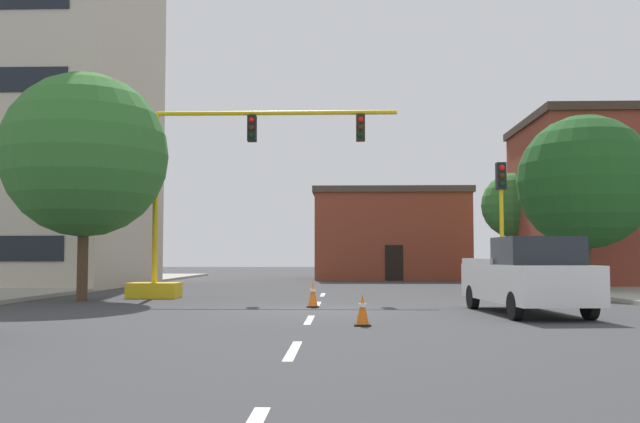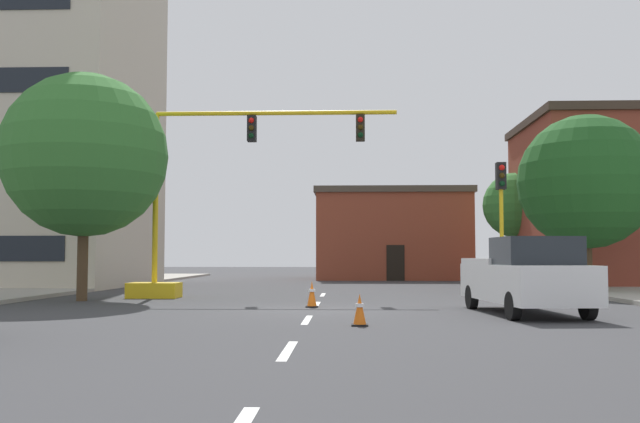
% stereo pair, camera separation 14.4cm
% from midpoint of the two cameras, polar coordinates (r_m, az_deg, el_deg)
% --- Properties ---
extents(ground_plane, '(160.00, 160.00, 0.00)m').
position_cam_midpoint_polar(ground_plane, '(20.06, -0.65, -7.90)').
color(ground_plane, '#38383A').
extents(sidewalk_left, '(6.00, 56.00, 0.14)m').
position_cam_midpoint_polar(sidewalk_left, '(31.20, -24.35, -5.92)').
color(sidewalk_left, '#9E998E').
rests_on(sidewalk_left, ground_plane).
extents(lane_stripe_seg_1, '(0.16, 2.40, 0.01)m').
position_cam_midpoint_polar(lane_stripe_seg_1, '(11.62, -2.53, -11.03)').
color(lane_stripe_seg_1, silver).
rests_on(lane_stripe_seg_1, ground_plane).
extents(lane_stripe_seg_2, '(0.16, 2.40, 0.01)m').
position_cam_midpoint_polar(lane_stripe_seg_2, '(17.07, -1.10, -8.65)').
color(lane_stripe_seg_2, silver).
rests_on(lane_stripe_seg_2, ground_plane).
extents(lane_stripe_seg_3, '(0.16, 2.40, 0.01)m').
position_cam_midpoint_polar(lane_stripe_seg_3, '(22.55, -0.37, -7.42)').
color(lane_stripe_seg_3, silver).
rests_on(lane_stripe_seg_3, ground_plane).
extents(lane_stripe_seg_4, '(0.16, 2.40, 0.01)m').
position_cam_midpoint_polar(lane_stripe_seg_4, '(28.04, 0.07, -6.67)').
color(lane_stripe_seg_4, silver).
rests_on(lane_stripe_seg_4, ground_plane).
extents(building_brick_center, '(10.09, 8.85, 5.88)m').
position_cam_midpoint_polar(building_brick_center, '(48.45, 5.48, -1.87)').
color(building_brick_center, brown).
rests_on(building_brick_center, ground_plane).
extents(traffic_signal_gantry, '(9.73, 1.20, 6.83)m').
position_cam_midpoint_polar(traffic_signal_gantry, '(26.39, -10.51, -1.85)').
color(traffic_signal_gantry, yellow).
rests_on(traffic_signal_gantry, ground_plane).
extents(traffic_light_pole_right, '(0.32, 0.47, 4.80)m').
position_cam_midpoint_polar(traffic_light_pole_right, '(25.81, 14.13, 1.01)').
color(traffic_light_pole_right, yellow).
rests_on(traffic_light_pole_right, ground_plane).
extents(tree_right_mid, '(5.45, 5.45, 7.25)m').
position_cam_midpoint_polar(tree_right_mid, '(30.91, 20.29, 2.22)').
color(tree_right_mid, '#4C3823').
rests_on(tree_right_mid, ground_plane).
extents(tree_right_far, '(3.64, 3.64, 6.18)m').
position_cam_midpoint_polar(tree_right_far, '(41.31, 15.16, 0.46)').
color(tree_right_far, brown).
rests_on(tree_right_far, ground_plane).
extents(tree_left_near, '(5.60, 5.60, 7.77)m').
position_cam_midpoint_polar(tree_left_near, '(25.71, -18.43, 4.30)').
color(tree_left_near, '#4C3823').
rests_on(tree_left_near, ground_plane).
extents(pickup_truck_white, '(2.48, 5.56, 1.99)m').
position_cam_midpoint_polar(pickup_truck_white, '(19.46, 15.94, -5.03)').
color(pickup_truck_white, white).
rests_on(pickup_truck_white, ground_plane).
extents(traffic_cone_roadside_a, '(0.36, 0.36, 0.70)m').
position_cam_midpoint_polar(traffic_cone_roadside_a, '(15.62, 3.15, -7.87)').
color(traffic_cone_roadside_a, black).
rests_on(traffic_cone_roadside_a, ground_plane).
extents(traffic_cone_roadside_b, '(0.36, 0.36, 0.78)m').
position_cam_midpoint_polar(traffic_cone_roadside_b, '(21.22, -0.76, -6.63)').
color(traffic_cone_roadside_b, black).
rests_on(traffic_cone_roadside_b, ground_plane).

